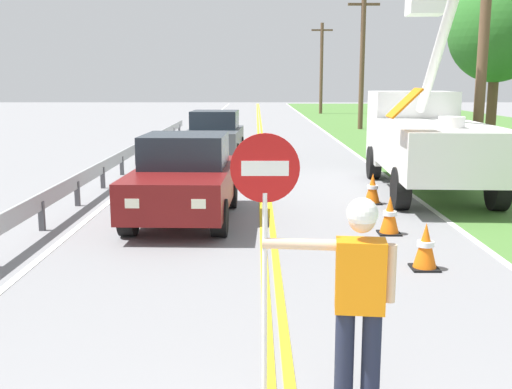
{
  "coord_description": "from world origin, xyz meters",
  "views": [
    {
      "loc": [
        -0.22,
        -1.9,
        2.73
      ],
      "look_at": [
        -0.18,
        6.33,
        1.2
      ],
      "focal_mm": 42.69,
      "sensor_mm": 36.0,
      "label": 1
    }
  ],
  "objects_px": {
    "oncoming_sedan_nearest": "(182,179)",
    "traffic_cone_mid": "(387,216)",
    "roadside_tree_verge": "(494,32)",
    "utility_pole_mid": "(360,59)",
    "utility_pole_far": "(319,67)",
    "utility_bucket_truck": "(423,135)",
    "traffic_cone_tail": "(370,189)",
    "stop_sign_paddle": "(262,210)",
    "utility_pole_near": "(482,15)",
    "traffic_cone_lead": "(423,247)",
    "flagger_worker": "(356,291)",
    "oncoming_sedan_second": "(212,135)"
  },
  "relations": [
    {
      "from": "flagger_worker",
      "to": "roadside_tree_verge",
      "type": "distance_m",
      "value": 16.68
    },
    {
      "from": "stop_sign_paddle",
      "to": "traffic_cone_lead",
      "type": "distance_m",
      "value": 4.74
    },
    {
      "from": "utility_bucket_truck",
      "to": "utility_pole_far",
      "type": "distance_m",
      "value": 37.69
    },
    {
      "from": "oncoming_sedan_nearest",
      "to": "traffic_cone_tail",
      "type": "bearing_deg",
      "value": 21.72
    },
    {
      "from": "oncoming_sedan_nearest",
      "to": "traffic_cone_lead",
      "type": "bearing_deg",
      "value": -39.85
    },
    {
      "from": "utility_pole_near",
      "to": "traffic_cone_lead",
      "type": "distance_m",
      "value": 9.62
    },
    {
      "from": "utility_pole_near",
      "to": "utility_pole_far",
      "type": "relative_size",
      "value": 1.12
    },
    {
      "from": "oncoming_sedan_nearest",
      "to": "utility_pole_near",
      "type": "height_order",
      "value": "utility_pole_near"
    },
    {
      "from": "traffic_cone_mid",
      "to": "oncoming_sedan_second",
      "type": "bearing_deg",
      "value": 109.53
    },
    {
      "from": "utility_bucket_truck",
      "to": "utility_pole_near",
      "type": "distance_m",
      "value": 3.7
    },
    {
      "from": "utility_pole_near",
      "to": "utility_pole_far",
      "type": "bearing_deg",
      "value": 90.71
    },
    {
      "from": "oncoming_sedan_nearest",
      "to": "stop_sign_paddle",
      "type": "bearing_deg",
      "value": -78.1
    },
    {
      "from": "utility_bucket_truck",
      "to": "traffic_cone_tail",
      "type": "xyz_separation_m",
      "value": [
        -1.65,
        -1.88,
        -1.07
      ]
    },
    {
      "from": "flagger_worker",
      "to": "traffic_cone_lead",
      "type": "height_order",
      "value": "flagger_worker"
    },
    {
      "from": "utility_pole_near",
      "to": "utility_pole_mid",
      "type": "bearing_deg",
      "value": 89.89
    },
    {
      "from": "traffic_cone_mid",
      "to": "roadside_tree_verge",
      "type": "relative_size",
      "value": 0.12
    },
    {
      "from": "traffic_cone_mid",
      "to": "traffic_cone_lead",
      "type": "bearing_deg",
      "value": -88.05
    },
    {
      "from": "oncoming_sedan_second",
      "to": "utility_pole_far",
      "type": "relative_size",
      "value": 0.55
    },
    {
      "from": "stop_sign_paddle",
      "to": "utility_bucket_truck",
      "type": "height_order",
      "value": "utility_bucket_truck"
    },
    {
      "from": "oncoming_sedan_nearest",
      "to": "utility_pole_mid",
      "type": "bearing_deg",
      "value": 72.4
    },
    {
      "from": "flagger_worker",
      "to": "traffic_cone_mid",
      "type": "relative_size",
      "value": 2.61
    },
    {
      "from": "traffic_cone_lead",
      "to": "traffic_cone_tail",
      "type": "relative_size",
      "value": 1.0
    },
    {
      "from": "oncoming_sedan_second",
      "to": "stop_sign_paddle",
      "type": "bearing_deg",
      "value": -84.74
    },
    {
      "from": "oncoming_sedan_second",
      "to": "roadside_tree_verge",
      "type": "height_order",
      "value": "roadside_tree_verge"
    },
    {
      "from": "utility_bucket_truck",
      "to": "oncoming_sedan_nearest",
      "type": "height_order",
      "value": "utility_bucket_truck"
    },
    {
      "from": "stop_sign_paddle",
      "to": "oncoming_sedan_second",
      "type": "relative_size",
      "value": 0.56
    },
    {
      "from": "traffic_cone_mid",
      "to": "traffic_cone_tail",
      "type": "height_order",
      "value": "same"
    },
    {
      "from": "utility_bucket_truck",
      "to": "roadside_tree_verge",
      "type": "bearing_deg",
      "value": 52.37
    },
    {
      "from": "stop_sign_paddle",
      "to": "utility_pole_far",
      "type": "relative_size",
      "value": 0.31
    },
    {
      "from": "traffic_cone_lead",
      "to": "roadside_tree_verge",
      "type": "xyz_separation_m",
      "value": [
        5.06,
        11.0,
        3.93
      ]
    },
    {
      "from": "traffic_cone_mid",
      "to": "roadside_tree_verge",
      "type": "height_order",
      "value": "roadside_tree_verge"
    },
    {
      "from": "utility_bucket_truck",
      "to": "traffic_cone_lead",
      "type": "bearing_deg",
      "value": -104.87
    },
    {
      "from": "traffic_cone_tail",
      "to": "traffic_cone_mid",
      "type": "bearing_deg",
      "value": -94.4
    },
    {
      "from": "flagger_worker",
      "to": "utility_bucket_truck",
      "type": "xyz_separation_m",
      "value": [
        3.46,
        10.69,
        0.36
      ]
    },
    {
      "from": "flagger_worker",
      "to": "traffic_cone_mid",
      "type": "bearing_deg",
      "value": 75.23
    },
    {
      "from": "stop_sign_paddle",
      "to": "utility_pole_mid",
      "type": "xyz_separation_m",
      "value": [
        6.01,
        30.76,
        2.27
      ]
    },
    {
      "from": "utility_bucket_truck",
      "to": "traffic_cone_tail",
      "type": "relative_size",
      "value": 9.88
    },
    {
      "from": "oncoming_sedan_nearest",
      "to": "traffic_cone_mid",
      "type": "relative_size",
      "value": 5.94
    },
    {
      "from": "flagger_worker",
      "to": "utility_pole_far",
      "type": "xyz_separation_m",
      "value": [
        4.75,
        48.27,
        2.94
      ]
    },
    {
      "from": "oncoming_sedan_second",
      "to": "utility_pole_near",
      "type": "bearing_deg",
      "value": -34.59
    },
    {
      "from": "utility_pole_mid",
      "to": "utility_pole_far",
      "type": "height_order",
      "value": "utility_pole_mid"
    },
    {
      "from": "flagger_worker",
      "to": "utility_pole_near",
      "type": "height_order",
      "value": "utility_pole_near"
    },
    {
      "from": "oncoming_sedan_nearest",
      "to": "traffic_cone_tail",
      "type": "xyz_separation_m",
      "value": [
        4.07,
        1.62,
        -0.5
      ]
    },
    {
      "from": "traffic_cone_mid",
      "to": "traffic_cone_tail",
      "type": "relative_size",
      "value": 1.0
    },
    {
      "from": "utility_pole_mid",
      "to": "utility_pole_far",
      "type": "relative_size",
      "value": 1.0
    },
    {
      "from": "utility_pole_mid",
      "to": "oncoming_sedan_nearest",
      "type": "bearing_deg",
      "value": -107.6
    },
    {
      "from": "stop_sign_paddle",
      "to": "utility_pole_mid",
      "type": "distance_m",
      "value": 31.42
    },
    {
      "from": "stop_sign_paddle",
      "to": "traffic_cone_lead",
      "type": "xyz_separation_m",
      "value": [
        2.42,
        3.84,
        -1.37
      ]
    },
    {
      "from": "utility_pole_near",
      "to": "utility_pole_mid",
      "type": "height_order",
      "value": "utility_pole_near"
    },
    {
      "from": "stop_sign_paddle",
      "to": "roadside_tree_verge",
      "type": "bearing_deg",
      "value": 63.23
    }
  ]
}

